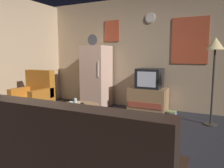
{
  "coord_description": "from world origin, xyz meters",
  "views": [
    {
      "loc": [
        1.72,
        -2.65,
        1.28
      ],
      "look_at": [
        -0.03,
        0.9,
        0.75
      ],
      "focal_mm": 35.0,
      "sensor_mm": 36.0,
      "label": 1
    }
  ],
  "objects_px": {
    "wine_glass": "(75,103)",
    "remote_control": "(80,103)",
    "standing_lamp": "(215,50)",
    "mug_ceramic_white": "(72,104)",
    "armchair": "(34,101)",
    "crt_tv": "(150,78)",
    "coffee_table": "(79,117)",
    "fridge": "(96,76)",
    "tv_stand": "(148,100)",
    "mug_ceramic_tan": "(78,104)",
    "book_stack": "(172,113)"
  },
  "relations": [
    {
      "from": "standing_lamp",
      "to": "wine_glass",
      "type": "xyz_separation_m",
      "value": [
        -1.99,
        -1.42,
        -0.85
      ]
    },
    {
      "from": "standing_lamp",
      "to": "remote_control",
      "type": "xyz_separation_m",
      "value": [
        -2.06,
        -1.21,
        -0.92
      ]
    },
    {
      "from": "crt_tv",
      "to": "armchair",
      "type": "relative_size",
      "value": 0.56
    },
    {
      "from": "crt_tv",
      "to": "wine_glass",
      "type": "xyz_separation_m",
      "value": [
        -0.69,
        -1.87,
        -0.25
      ]
    },
    {
      "from": "tv_stand",
      "to": "armchair",
      "type": "distance_m",
      "value": 2.49
    },
    {
      "from": "fridge",
      "to": "remote_control",
      "type": "xyz_separation_m",
      "value": [
        0.58,
        -1.58,
        -0.31
      ]
    },
    {
      "from": "fridge",
      "to": "wine_glass",
      "type": "relative_size",
      "value": 11.8
    },
    {
      "from": "mug_ceramic_white",
      "to": "armchair",
      "type": "height_order",
      "value": "armchair"
    },
    {
      "from": "standing_lamp",
      "to": "wine_glass",
      "type": "distance_m",
      "value": 2.59
    },
    {
      "from": "fridge",
      "to": "coffee_table",
      "type": "relative_size",
      "value": 2.46
    },
    {
      "from": "tv_stand",
      "to": "coffee_table",
      "type": "height_order",
      "value": "tv_stand"
    },
    {
      "from": "crt_tv",
      "to": "standing_lamp",
      "type": "bearing_deg",
      "value": -18.94
    },
    {
      "from": "remote_control",
      "to": "standing_lamp",
      "type": "bearing_deg",
      "value": 9.01
    },
    {
      "from": "tv_stand",
      "to": "coffee_table",
      "type": "xyz_separation_m",
      "value": [
        -0.71,
        -1.73,
        -0.05
      ]
    },
    {
      "from": "book_stack",
      "to": "crt_tv",
      "type": "bearing_deg",
      "value": 171.52
    },
    {
      "from": "fridge",
      "to": "mug_ceramic_white",
      "type": "bearing_deg",
      "value": -72.36
    },
    {
      "from": "fridge",
      "to": "crt_tv",
      "type": "bearing_deg",
      "value": 3.04
    },
    {
      "from": "fridge",
      "to": "mug_ceramic_tan",
      "type": "distance_m",
      "value": 1.88
    },
    {
      "from": "remote_control",
      "to": "coffee_table",
      "type": "bearing_deg",
      "value": -92.07
    },
    {
      "from": "wine_glass",
      "to": "mug_ceramic_white",
      "type": "height_order",
      "value": "wine_glass"
    },
    {
      "from": "remote_control",
      "to": "book_stack",
      "type": "relative_size",
      "value": 0.74
    },
    {
      "from": "coffee_table",
      "to": "mug_ceramic_tan",
      "type": "bearing_deg",
      "value": -57.03
    },
    {
      "from": "crt_tv",
      "to": "book_stack",
      "type": "height_order",
      "value": "crt_tv"
    },
    {
      "from": "tv_stand",
      "to": "crt_tv",
      "type": "bearing_deg",
      "value": -2.04
    },
    {
      "from": "tv_stand",
      "to": "fridge",
      "type": "bearing_deg",
      "value": -176.86
    },
    {
      "from": "tv_stand",
      "to": "book_stack",
      "type": "xyz_separation_m",
      "value": [
        0.56,
        -0.08,
        -0.23
      ]
    },
    {
      "from": "standing_lamp",
      "to": "crt_tv",
      "type": "bearing_deg",
      "value": 161.06
    },
    {
      "from": "crt_tv",
      "to": "mug_ceramic_white",
      "type": "distance_m",
      "value": 2.04
    },
    {
      "from": "coffee_table",
      "to": "remote_control",
      "type": "bearing_deg",
      "value": 109.26
    },
    {
      "from": "wine_glass",
      "to": "mug_ceramic_white",
      "type": "distance_m",
      "value": 0.08
    },
    {
      "from": "crt_tv",
      "to": "armchair",
      "type": "xyz_separation_m",
      "value": [
        -2.03,
        -1.47,
        -0.42
      ]
    },
    {
      "from": "mug_ceramic_tan",
      "to": "mug_ceramic_white",
      "type": "bearing_deg",
      "value": -141.63
    },
    {
      "from": "crt_tv",
      "to": "armchair",
      "type": "distance_m",
      "value": 2.54
    },
    {
      "from": "mug_ceramic_white",
      "to": "book_stack",
      "type": "relative_size",
      "value": 0.45
    },
    {
      "from": "armchair",
      "to": "book_stack",
      "type": "distance_m",
      "value": 2.93
    },
    {
      "from": "mug_ceramic_tan",
      "to": "remote_control",
      "type": "height_order",
      "value": "mug_ceramic_tan"
    },
    {
      "from": "coffee_table",
      "to": "remote_control",
      "type": "height_order",
      "value": "remote_control"
    },
    {
      "from": "crt_tv",
      "to": "mug_ceramic_tan",
      "type": "bearing_deg",
      "value": -110.69
    },
    {
      "from": "tv_stand",
      "to": "coffee_table",
      "type": "distance_m",
      "value": 1.87
    },
    {
      "from": "fridge",
      "to": "mug_ceramic_tan",
      "type": "relative_size",
      "value": 19.67
    },
    {
      "from": "coffee_table",
      "to": "mug_ceramic_tan",
      "type": "height_order",
      "value": "mug_ceramic_tan"
    },
    {
      "from": "coffee_table",
      "to": "armchair",
      "type": "relative_size",
      "value": 0.75
    },
    {
      "from": "wine_glass",
      "to": "remote_control",
      "type": "distance_m",
      "value": 0.23
    },
    {
      "from": "wine_glass",
      "to": "remote_control",
      "type": "relative_size",
      "value": 1.0
    },
    {
      "from": "standing_lamp",
      "to": "armchair",
      "type": "xyz_separation_m",
      "value": [
        -3.34,
        -1.02,
        -1.02
      ]
    },
    {
      "from": "fridge",
      "to": "armchair",
      "type": "relative_size",
      "value": 1.84
    },
    {
      "from": "wine_glass",
      "to": "crt_tv",
      "type": "bearing_deg",
      "value": 69.73
    },
    {
      "from": "coffee_table",
      "to": "fridge",
      "type": "bearing_deg",
      "value": 110.06
    },
    {
      "from": "fridge",
      "to": "remote_control",
      "type": "distance_m",
      "value": 1.72
    },
    {
      "from": "fridge",
      "to": "tv_stand",
      "type": "distance_m",
      "value": 1.4
    }
  ]
}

